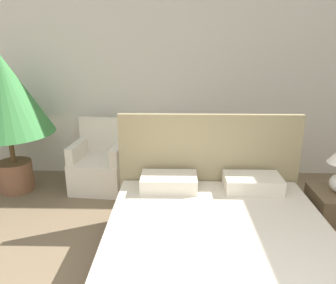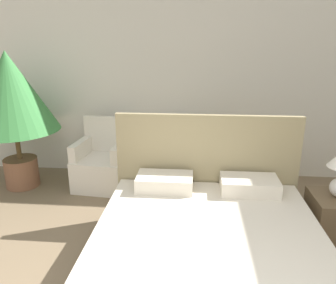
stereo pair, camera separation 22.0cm
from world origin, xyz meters
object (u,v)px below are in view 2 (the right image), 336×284
armchair_near_window_left (103,166)px  armchair_near_window_right (175,169)px  nightstand (335,220)px  potted_palm (11,96)px  bed (208,260)px

armchair_near_window_left → armchair_near_window_right: bearing=5.7°
armchair_near_window_right → nightstand: armchair_near_window_right is taller
potted_palm → nightstand: (3.62, -0.98, -0.96)m
bed → nightstand: size_ratio=4.45×
armchair_near_window_right → nightstand: size_ratio=1.84×
bed → armchair_near_window_left: size_ratio=2.41×
armchair_near_window_right → potted_palm: 2.23m
armchair_near_window_left → potted_palm: bearing=-170.0°
nightstand → armchair_near_window_right: bearing=146.2°
potted_palm → nightstand: potted_palm is taller
bed → potted_palm: potted_palm is taller
bed → armchair_near_window_right: 1.83m
bed → armchair_near_window_right: bed is taller
armchair_near_window_left → nightstand: (2.54, -1.06, -0.04)m
potted_palm → nightstand: bearing=-15.2°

